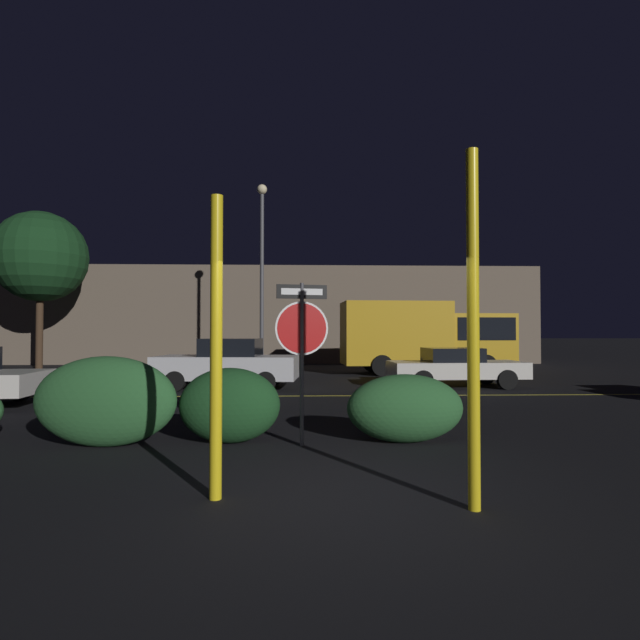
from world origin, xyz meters
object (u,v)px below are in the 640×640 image
Objects in this scene: hedge_bush_1 at (106,401)px; yellow_pole_right at (473,328)px; stop_sign at (302,331)px; street_lamp at (262,259)px; yellow_pole_left at (216,346)px; passing_car_2 at (228,364)px; delivery_truck at (428,335)px; hedge_bush_3 at (405,408)px; tree_0 at (40,257)px; passing_car_3 at (455,367)px; hedge_bush_2 at (230,405)px.

yellow_pole_right is at bearing -31.49° from hedge_bush_1.
street_lamp is (-1.65, 12.82, 3.01)m from stop_sign.
yellow_pole_left is 0.71× the size of passing_car_2.
stop_sign is 14.26m from delivery_truck.
hedge_bush_3 is (2.55, 2.59, -1.06)m from yellow_pole_left.
hedge_bush_3 is 8.65m from passing_car_2.
tree_0 is at bearing 131.13° from hedge_bush_3.
delivery_truck is (0.42, 5.19, 0.99)m from passing_car_3.
yellow_pole_left is at bearing -134.48° from hedge_bush_3.
stop_sign is at bearing 69.52° from yellow_pole_left.
street_lamp reaches higher than tree_0.
passing_car_2 is 0.63× the size of delivery_truck.
yellow_pole_right reaches higher than hedge_bush_3.
delivery_truck is at bearing 57.73° from hedge_bush_1.
delivery_truck reaches higher than passing_car_3.
tree_0 is (-10.71, 3.39, 0.52)m from street_lamp.
yellow_pole_left reaches higher than delivery_truck.
yellow_pole_left is 2.65m from yellow_pole_right.
tree_0 reaches higher than yellow_pole_left.
passing_car_2 is 13.83m from tree_0.
stop_sign is 1.36× the size of hedge_bush_3.
stop_sign is 0.32× the size of street_lamp.
hedge_bush_3 is at bearing -75.40° from street_lamp.
hedge_bush_3 is at bearing -148.13° from passing_car_2.
passing_car_2 is at bearing -97.42° from street_lamp.
passing_car_3 is 0.58× the size of tree_0.
hedge_bush_2 is at bearing 95.03° from yellow_pole_left.
yellow_pole_right is 1.93× the size of hedge_bush_3.
yellow_pole_right is at bearing -18.37° from passing_car_3.
yellow_pole_left reaches higher than hedge_bush_1.
passing_car_3 is at bearing 60.97° from yellow_pole_left.
yellow_pole_left is at bearing -121.46° from stop_sign.
hedge_bush_3 is at bearing 1.62° from hedge_bush_1.
stop_sign is at bearing -174.13° from hedge_bush_3.
passing_car_3 is 0.55× the size of street_lamp.
street_lamp is 11.25m from tree_0.
yellow_pole_left is at bearing -58.40° from tree_0.
delivery_truck is (3.69, 13.05, 1.09)m from hedge_bush_3.
delivery_truck is (3.63, 16.06, -0.16)m from yellow_pole_right.
hedge_bush_2 is 2.78m from hedge_bush_3.
hedge_bush_3 is 0.41× the size of passing_car_2.
passing_car_2 is (-3.94, 7.70, 0.23)m from hedge_bush_3.
passing_car_2 is (-1.16, 7.64, 0.17)m from hedge_bush_2.
yellow_pole_right is 0.79× the size of passing_car_2.
hedge_bush_3 is 0.25× the size of tree_0.
hedge_bush_2 is at bearing -166.58° from passing_car_2.
yellow_pole_right reaches higher than passing_car_2.
yellow_pole_right is 11.48m from passing_car_2.
stop_sign is at bearing -11.34° from hedge_bush_2.
tree_0 is (-9.37, 16.17, 4.61)m from hedge_bush_1.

